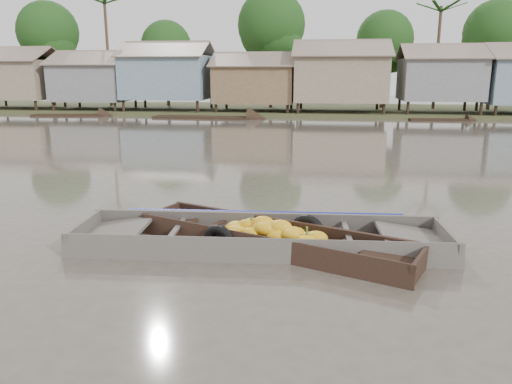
# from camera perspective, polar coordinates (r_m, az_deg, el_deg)

# --- Properties ---
(ground) EXTENTS (120.00, 120.00, 0.00)m
(ground) POSITION_cam_1_polar(r_m,az_deg,el_deg) (9.05, -1.80, -7.18)
(ground) COLOR #484037
(ground) RESTS_ON ground
(riverbank) EXTENTS (120.00, 12.47, 10.22)m
(riverbank) POSITION_cam_1_polar(r_m,az_deg,el_deg) (40.23, 10.34, 13.31)
(riverbank) COLOR #384723
(riverbank) RESTS_ON ground
(banana_boat) EXTENTS (5.58, 3.34, 0.78)m
(banana_boat) POSITION_cam_1_polar(r_m,az_deg,el_deg) (9.43, 1.60, -5.33)
(banana_boat) COLOR black
(banana_boat) RESTS_ON ground
(viewer_boat) EXTENTS (7.04, 2.24, 0.56)m
(viewer_boat) POSITION_cam_1_polar(r_m,az_deg,el_deg) (9.47, 0.58, -5.89)
(viewer_boat) COLOR #47403C
(viewer_boat) RESTS_ON ground
(distant_boats) EXTENTS (41.90, 3.55, 0.35)m
(distant_boats) POSITION_cam_1_polar(r_m,az_deg,el_deg) (33.76, 12.24, 7.86)
(distant_boats) COLOR black
(distant_boats) RESTS_ON ground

